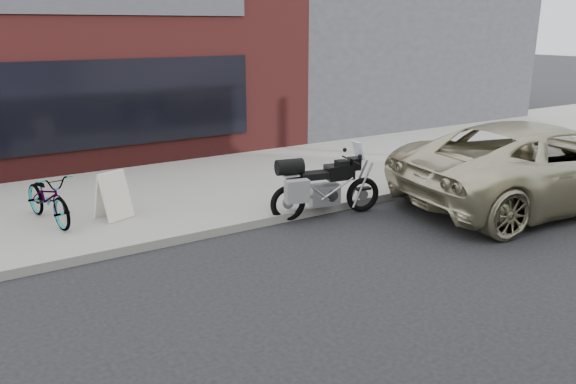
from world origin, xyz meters
The scene contains 8 objects.
ground centered at (0.00, 0.00, 0.00)m, with size 120.00×120.00×0.00m, color black.
near_sidewalk centered at (0.00, 7.00, 0.07)m, with size 44.00×6.00×0.15m, color gray.
storefront centered at (-2.00, 13.98, 2.25)m, with size 14.00×10.07×4.50m.
neighbour_building centered at (10.00, 14.00, 3.00)m, with size 10.00×10.00×6.00m, color #2D2D32.
motorcycle centered at (1.85, 3.91, 0.60)m, with size 2.18×0.78×1.39m.
minivan centered at (5.98, 2.30, 0.82)m, with size 2.72×5.89×1.64m, color #BAB290.
bicycle_front centered at (-2.50, 5.81, 0.59)m, with size 0.59×1.69×0.89m, color gray.
sandwich_sign centered at (-1.50, 5.47, 0.57)m, with size 0.66×0.63×0.84m.
Camera 1 is at (-3.84, -4.17, 3.42)m, focal length 35.00 mm.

